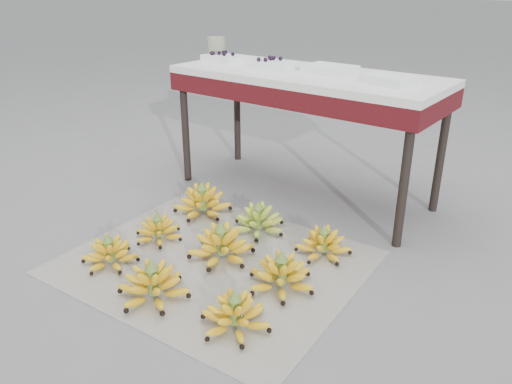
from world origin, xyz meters
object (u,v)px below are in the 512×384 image
Objects in this scene: tray_left at (273,65)px; tray_right at (330,69)px; glass_jar at (216,49)px; bunch_front_center at (153,285)px; bunch_mid_center at (221,245)px; newspaper_mat at (215,262)px; bunch_back_left at (203,202)px; tray_far_right at (390,80)px; bunch_front_left at (110,254)px; tray_far_left at (224,58)px; vendor_table at (306,87)px; bunch_mid_right at (281,275)px; bunch_back_center at (258,221)px; bunch_back_right at (323,244)px; bunch_mid_left at (158,230)px; bunch_front_right at (235,315)px.

tray_right is (0.31, 0.07, -0.00)m from tray_left.
tray_right is at bearing 1.15° from glass_jar.
bunch_front_center is 0.84× the size of bunch_mid_center.
bunch_back_left reaches higher than newspaper_mat.
glass_jar reaches higher than tray_far_right.
tray_far_left is at bearing 93.94° from bunch_front_left.
newspaper_mat is at bearing -113.60° from tray_far_right.
vendor_table is 5.93× the size of tray_far_left.
tray_left reaches higher than bunch_back_left.
vendor_table is at bearing 84.52° from bunch_front_center.
bunch_front_center is 1.04× the size of bunch_mid_right.
bunch_mid_center is 0.26× the size of vendor_table.
tray_far_left is (-0.67, 0.54, 0.67)m from bunch_back_center.
bunch_mid_center is 1.11m from tray_right.
glass_jar reaches higher than tray_right.
bunch_front_center is 2.47× the size of glass_jar.
vendor_table is 0.68m from glass_jar.
bunch_mid_right reaches higher than newspaper_mat.
glass_jar is at bearing 161.81° from tray_far_left.
tray_right is (0.01, 0.93, 0.73)m from newspaper_mat.
tray_left is at bearing -6.89° from glass_jar.
tray_right is 0.94× the size of tray_far_right.
vendor_table reaches higher than bunch_back_left.
vendor_table is at bearing -161.90° from tray_right.
tray_left is at bearing 93.60° from bunch_front_center.
bunch_back_right is at bearing 98.65° from bunch_mid_right.
bunch_mid_left is at bearing 78.13° from bunch_front_left.
bunch_back_center is at bearing 146.66° from bunch_mid_right.
bunch_front_right is 1.50m from tray_left.
bunch_back_right is (0.36, 0.70, -0.01)m from bunch_front_center.
bunch_back_left is 1.00m from glass_jar.
bunch_mid_center is at bearing 89.09° from newspaper_mat.
tray_left is at bearing -4.40° from tray_far_left.
bunch_mid_center is 1.12m from tray_far_right.
bunch_mid_right is 0.89× the size of bunch_back_center.
tray_far_right is at bearing 62.25° from bunch_front_center.
bunch_front_right reaches higher than newspaper_mat.
bunch_mid_right is at bearing -109.29° from bunch_back_right.
bunch_front_left is at bearing 160.61° from bunch_front_center.
bunch_back_center is at bearing 50.92° from bunch_front_left.
bunch_front_center is (-0.01, -0.35, 0.06)m from newspaper_mat.
bunch_mid_center reaches higher than bunch_mid_left.
bunch_back_right is 0.21× the size of vendor_table.
bunch_mid_left is 0.79m from bunch_back_right.
bunch_mid_right is 1.26m from tray_left.
bunch_mid_left is at bearing -105.23° from vendor_table.
vendor_table is at bearing 86.57° from bunch_back_left.
bunch_mid_right reaches higher than bunch_back_right.
bunch_back_left is at bearing -145.51° from tray_far_right.
bunch_front_left is 0.63m from bunch_back_left.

